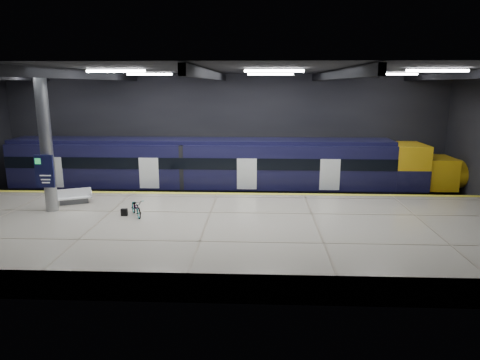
{
  "coord_description": "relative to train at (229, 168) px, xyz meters",
  "views": [
    {
      "loc": [
        2.33,
        -21.27,
        7.3
      ],
      "look_at": [
        1.36,
        1.5,
        2.2
      ],
      "focal_mm": 32.0,
      "sensor_mm": 36.0,
      "label": 1
    }
  ],
  "objects": [
    {
      "name": "safety_strip",
      "position": [
        -0.46,
        -2.75,
        -0.95
      ],
      "size": [
        30.0,
        0.4,
        0.01
      ],
      "primitive_type": "cube",
      "color": "yellow",
      "rests_on": "platform"
    },
    {
      "name": "bicycle",
      "position": [
        -3.97,
        -7.22,
        -0.54
      ],
      "size": [
        1.28,
        1.67,
        0.84
      ],
      "primitive_type": "imported",
      "rotation": [
        0.0,
        0.0,
        0.52
      ],
      "color": "#99999E",
      "rests_on": "platform"
    },
    {
      "name": "train",
      "position": [
        0.0,
        0.0,
        0.0
      ],
      "size": [
        29.4,
        2.84,
        3.79
      ],
      "color": "black",
      "rests_on": "ground"
    },
    {
      "name": "platform",
      "position": [
        -0.46,
        -8.0,
        -1.51
      ],
      "size": [
        30.0,
        11.0,
        1.1
      ],
      "primitive_type": "cube",
      "color": "#B9B19C",
      "rests_on": "ground"
    },
    {
      "name": "bench",
      "position": [
        -7.9,
        -5.19,
        -0.67
      ],
      "size": [
        1.99,
        1.42,
        0.81
      ],
      "rotation": [
        0.0,
        0.0,
        0.4
      ],
      "color": "#595B60",
      "rests_on": "platform"
    },
    {
      "name": "rails",
      "position": [
        -0.46,
        0.0,
        -1.98
      ],
      "size": [
        30.0,
        1.52,
        0.16
      ],
      "color": "gray",
      "rests_on": "ground"
    },
    {
      "name": "pannier_bag",
      "position": [
        -4.57,
        -7.22,
        -0.78
      ],
      "size": [
        0.3,
        0.18,
        0.35
      ],
      "primitive_type": "cube",
      "rotation": [
        0.0,
        0.0,
        -0.01
      ],
      "color": "black",
      "rests_on": "platform"
    },
    {
      "name": "room_shell",
      "position": [
        -0.46,
        -5.49,
        3.66
      ],
      "size": [
        30.1,
        16.1,
        8.05
      ],
      "color": "black",
      "rests_on": "ground"
    },
    {
      "name": "info_column",
      "position": [
        -8.46,
        -6.52,
        2.4
      ],
      "size": [
        0.9,
        0.78,
        6.9
      ],
      "color": "#9EA0A5",
      "rests_on": "platform"
    },
    {
      "name": "ground",
      "position": [
        -0.46,
        -5.5,
        -2.06
      ],
      "size": [
        30.0,
        30.0,
        0.0
      ],
      "primitive_type": "plane",
      "color": "black",
      "rests_on": "ground"
    }
  ]
}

